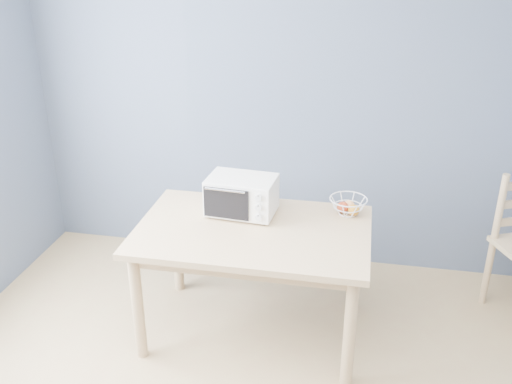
# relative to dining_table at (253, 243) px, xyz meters

# --- Properties ---
(room) EXTENTS (4.01, 4.51, 2.61)m
(room) POSITION_rel_dining_table_xyz_m (0.13, -1.24, 0.65)
(room) COLOR tan
(room) RESTS_ON ground
(dining_table) EXTENTS (1.40, 0.90, 0.75)m
(dining_table) POSITION_rel_dining_table_xyz_m (0.00, 0.00, 0.00)
(dining_table) COLOR tan
(dining_table) RESTS_ON ground
(toaster_oven) EXTENTS (0.44, 0.33, 0.25)m
(toaster_oven) POSITION_rel_dining_table_xyz_m (-0.12, 0.18, 0.23)
(toaster_oven) COLOR white
(toaster_oven) RESTS_ON dining_table
(fruit_basket) EXTENTS (0.29, 0.29, 0.11)m
(fruit_basket) POSITION_rel_dining_table_xyz_m (0.55, 0.31, 0.16)
(fruit_basket) COLOR white
(fruit_basket) RESTS_ON dining_table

